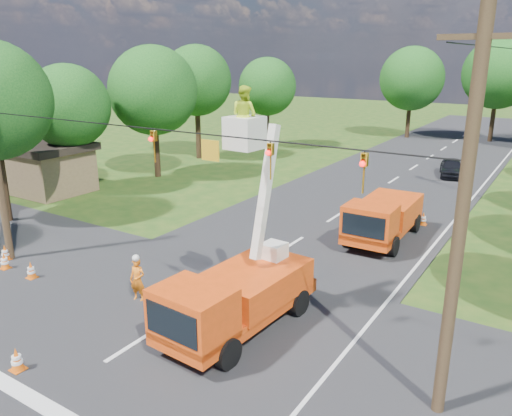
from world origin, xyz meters
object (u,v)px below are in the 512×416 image
Objects in this scene: distant_car at (452,168)px; traffic_cone_5 at (4,261)px; traffic_cone_2 at (278,257)px; tree_left_f at (267,87)px; ground_worker at (137,280)px; shed at (46,167)px; traffic_cone_6 at (5,253)px; tree_left_d at (153,91)px; traffic_cone_4 at (31,270)px; bucket_truck at (237,284)px; pole_right_near at (462,215)px; tree_left_e at (196,81)px; traffic_cone_7 at (423,219)px; second_truck at (383,218)px; tree_left_c at (68,107)px; tree_far_b at (499,73)px; traffic_cone_3 at (379,241)px; traffic_cone_0 at (17,360)px; tree_far_a at (412,79)px.

distant_car is 29.78m from traffic_cone_5.
traffic_cone_2 is 0.08× the size of tree_left_f.
shed reaches higher than ground_worker.
tree_left_d is at bearing 109.91° from traffic_cone_6.
traffic_cone_2 is at bearing 40.32° from traffic_cone_4.
traffic_cone_2 is at bearing 109.93° from bucket_truck.
pole_right_near is 1.08× the size of tree_left_d.
traffic_cone_5 is 24.96m from tree_left_e.
bucket_truck reaches higher than traffic_cone_7.
second_truck is 1.56× the size of distant_car.
bucket_truck is 10.76× the size of traffic_cone_4.
traffic_cone_5 is 0.98m from traffic_cone_6.
traffic_cone_7 is 22.10m from tree_left_c.
traffic_cone_7 is at bearing 46.23° from traffic_cone_6.
pole_right_near is at bearing 2.60° from traffic_cone_5.
tree_far_b reaches higher than tree_left_e.
traffic_cone_3 is at bearing 54.74° from traffic_cone_2.
tree_left_d reaches higher than traffic_cone_4.
distant_car is 18.91m from tree_left_f.
pole_right_near reaches higher than traffic_cone_5.
pole_right_near is at bearing -19.80° from tree_left_c.
tree_left_f is at bearing 85.37° from tree_left_c.
traffic_cone_4 is (-10.46, -10.52, 0.00)m from traffic_cone_3.
traffic_cone_4 is at bearing 179.37° from ground_worker.
traffic_cone_4 is at bearing -168.78° from bucket_truck.
tree_left_f is at bearing 89.24° from tree_left_d.
tree_far_b is (0.84, 44.56, 5.19)m from bucket_truck.
traffic_cone_0 is at bearing -113.02° from distant_car.
tree_far_a is 0.92× the size of tree_far_b.
second_truck is 0.71× the size of tree_left_f.
traffic_cone_6 is 0.07× the size of tree_far_a.
traffic_cone_3 is 16.14m from traffic_cone_5.
pole_right_near is at bearing 24.31° from traffic_cone_0.
ground_worker reaches higher than distant_car.
tree_far_a is (-7.16, 42.56, 4.57)m from bucket_truck.
pole_right_near reaches higher than traffic_cone_7.
bucket_truck is 0.80× the size of tree_far_a.
pole_right_near is 37.99m from tree_left_f.
tree_far_a is at bearing 52.99° from tree_left_f.
traffic_cone_3 is at bearing 37.54° from traffic_cone_6.
bucket_truck is at bearing -24.66° from tree_left_c.
traffic_cone_6 is 24.20m from tree_left_e.
traffic_cone_3 and traffic_cone_4 have the same top height.
tree_left_d is (-6.35, 15.78, 5.77)m from traffic_cone_5.
tree_far_a is (-8.56, 33.22, 5.83)m from traffic_cone_3.
ground_worker reaches higher than traffic_cone_6.
tree_left_d reaches higher than tree_left_c.
tree_left_c is at bearing -118.44° from tree_far_b.
tree_left_e is at bearing 135.11° from bucket_truck.
tree_left_d is at bearing 147.45° from pole_right_near.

